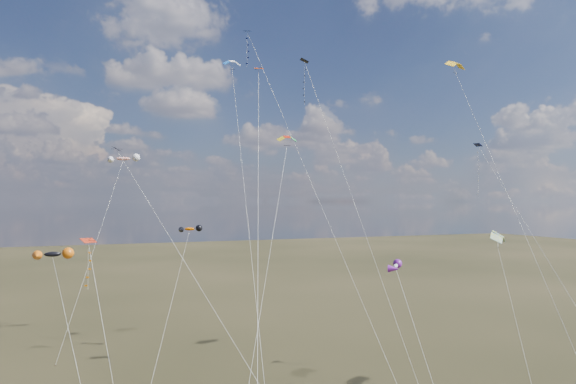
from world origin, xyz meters
name	(u,v)px	position (x,y,z in m)	size (l,w,h in m)	color
diamond_black_high	(310,97)	(6.49, 27.08, 30.77)	(2.84, 22.26, 35.76)	black
diamond_navy_tall	(258,71)	(-0.20, 27.11, 33.25)	(6.96, 25.20, 38.76)	#091B4E
diamond_black_mid	(160,219)	(-12.29, 19.73, 16.37)	(12.66, 16.16, 23.53)	black
diamond_red_low	(90,270)	(-18.41, 18.32, 12.13)	(3.36, 11.84, 14.83)	#AF260F
diamond_navy_right	(485,182)	(19.02, 11.53, 20.07)	(3.24, 21.85, 24.11)	#111952
diamond_orange_center	(258,178)	(-7.09, 5.90, 19.79)	(6.97, 19.88, 29.66)	#C23404
parafoil_yellow	(456,64)	(21.26, 18.58, 34.12)	(7.22, 24.82, 34.98)	yellow
parafoil_blue_white	(232,63)	(-0.85, 35.90, 36.34)	(6.79, 31.80, 37.25)	blue
parafoil_striped	(498,234)	(17.78, 8.60, 14.93)	(5.40, 10.08, 15.71)	#CDC603
parafoil_tricolor	(287,139)	(1.15, 21.24, 24.77)	(10.66, 15.22, 25.48)	yellow
novelty_black_orange	(53,254)	(-21.52, 21.77, 13.23)	(4.83, 9.21, 13.80)	black
novelty_orange_black	(189,230)	(-7.02, 32.87, 14.64)	(7.22, 11.86, 15.19)	#DE5D00
novelty_white_purple	(396,267)	(4.98, 6.46, 12.69)	(2.85, 11.77, 13.17)	silver
novelty_redwhite_stripe	(123,159)	(-14.12, 43.08, 23.80)	(9.64, 11.50, 24.49)	red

